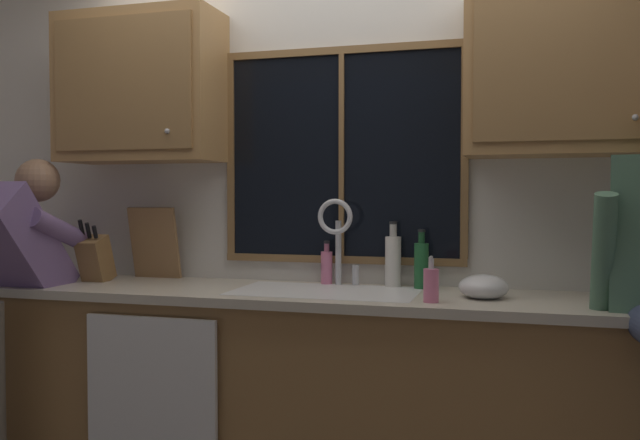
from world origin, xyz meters
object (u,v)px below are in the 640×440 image
object	(u,v)px
mixing_bowl	(484,287)
bottle_amber_small	(393,260)
bottle_green_glass	(421,264)
soap_dispenser	(431,284)
person_standing	(0,282)
bottle_tall_clear	(327,266)
knife_block	(95,259)
cutting_board	(154,243)

from	to	relation	value
mixing_bowl	bottle_amber_small	bearing A→B (deg)	150.30
bottle_green_glass	bottle_amber_small	bearing A→B (deg)	168.28
soap_dispenser	bottle_green_glass	xyz separation A→B (m)	(-0.09, 0.37, 0.04)
person_standing	bottle_tall_clear	distance (m)	1.49
knife_block	mixing_bowl	world-z (taller)	knife_block
person_standing	cutting_board	bearing A→B (deg)	45.35
person_standing	bottle_tall_clear	size ratio (longest dim) A/B	7.45
cutting_board	bottle_green_glass	size ratio (longest dim) A/B	1.37
mixing_bowl	bottle_amber_small	world-z (taller)	bottle_amber_small
bottle_tall_clear	bottle_amber_small	bearing A→B (deg)	-1.65
soap_dispenser	bottle_green_glass	bearing A→B (deg)	103.23
bottle_green_glass	bottle_tall_clear	size ratio (longest dim) A/B	1.31
cutting_board	bottle_amber_small	world-z (taller)	cutting_board
bottle_amber_small	bottle_green_glass	bearing A→B (deg)	-11.72
cutting_board	bottle_green_glass	distance (m)	1.34
bottle_green_glass	person_standing	bearing A→B (deg)	-165.17
person_standing	bottle_tall_clear	world-z (taller)	person_standing
mixing_bowl	bottle_tall_clear	xyz separation A→B (m)	(-0.73, 0.24, 0.04)
bottle_amber_small	bottle_tall_clear	bearing A→B (deg)	178.35
knife_block	cutting_board	xyz separation A→B (m)	(0.21, 0.19, 0.07)
person_standing	soap_dispenser	size ratio (longest dim) A/B	8.30
mixing_bowl	bottle_green_glass	bearing A→B (deg)	143.43
bottle_green_glass	cutting_board	bearing A→B (deg)	179.28
mixing_bowl	knife_block	bearing A→B (deg)	179.01
cutting_board	mixing_bowl	size ratio (longest dim) A/B	1.81
bottle_green_glass	soap_dispenser	bearing A→B (deg)	-76.77
knife_block	soap_dispenser	xyz separation A→B (m)	(1.64, -0.20, -0.04)
bottle_tall_clear	bottle_green_glass	bearing A→B (deg)	-4.66
bottle_amber_small	person_standing	bearing A→B (deg)	-163.23
bottle_tall_clear	bottle_amber_small	size ratio (longest dim) A/B	0.68
knife_block	soap_dispenser	distance (m)	1.65
cutting_board	bottle_tall_clear	bearing A→B (deg)	1.26
knife_block	bottle_tall_clear	xyz separation A→B (m)	(1.11, 0.21, -0.03)
knife_block	mixing_bowl	bearing A→B (deg)	-0.99
person_standing	bottle_amber_small	distance (m)	1.79
mixing_bowl	bottle_tall_clear	size ratio (longest dim) A/B	0.99
bottle_tall_clear	person_standing	bearing A→B (deg)	-159.38
person_standing	bottle_green_glass	xyz separation A→B (m)	(1.84, 0.49, 0.08)
bottle_amber_small	cutting_board	bearing A→B (deg)	-179.50
person_standing	knife_block	size ratio (longest dim) A/B	4.71
person_standing	bottle_amber_small	size ratio (longest dim) A/B	5.08
knife_block	bottle_tall_clear	bearing A→B (deg)	10.89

